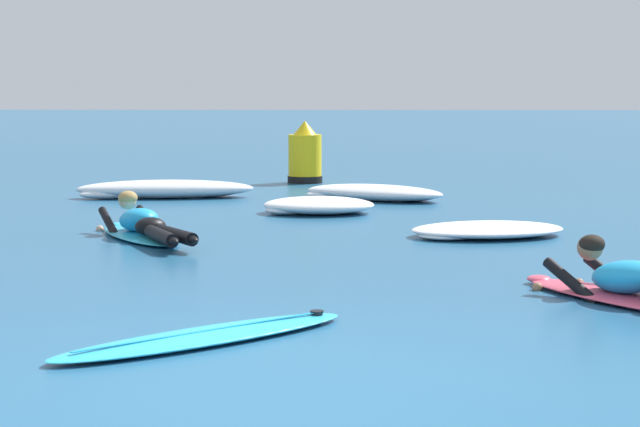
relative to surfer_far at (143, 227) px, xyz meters
name	(u,v)px	position (x,y,z in m)	size (l,w,h in m)	color
ground_plane	(321,204)	(1.85, 3.85, -0.14)	(120.00, 120.00, 0.00)	#235B84
surfer_far	(143,227)	(0.00, 0.00, 0.00)	(1.55, 2.36, 0.55)	#2DB2D1
drifting_surfboard	(207,336)	(1.33, -5.03, -0.10)	(2.05, 1.89, 0.16)	#2DB2D1
whitewater_front	(488,230)	(3.81, 0.36, -0.07)	(1.97, 1.50, 0.16)	white
whitewater_mid_left	(319,206)	(1.85, 2.62, -0.04)	(1.47, 1.06, 0.22)	white
whitewater_mid_right	(374,193)	(2.62, 4.38, -0.03)	(2.30, 1.68, 0.23)	white
whitewater_back	(166,189)	(-0.51, 4.65, -0.01)	(2.71, 1.05, 0.27)	white
channel_marker_buoy	(305,158)	(1.47, 7.37, 0.29)	(0.60, 0.60, 1.07)	yellow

